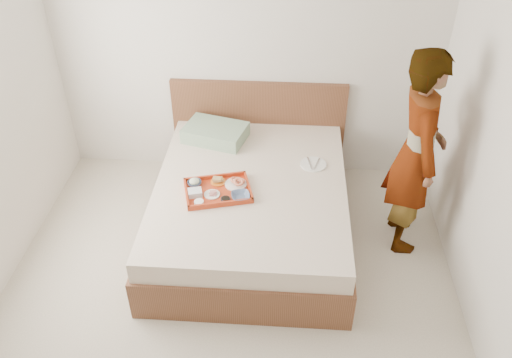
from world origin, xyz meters
The scene contains 16 objects.
ground centered at (0.00, 0.00, 0.00)m, with size 3.50×4.00×0.01m, color beige.
wall_back centered at (0.00, 2.00, 1.30)m, with size 3.50×0.01×2.60m, color silver.
bed centered at (0.12, 1.00, 0.27)m, with size 1.65×2.00×0.53m, color brown.
headboard centered at (0.12, 1.97, 0.47)m, with size 1.65×0.06×0.95m, color brown.
pillow centered at (-0.26, 1.65, 0.59)m, with size 0.54×0.37×0.13m, color gray.
tray centered at (-0.14, 0.86, 0.55)m, with size 0.51×0.37×0.05m, color #B23713.
prawn_plate centered at (0.00, 0.95, 0.55)m, with size 0.18×0.18×0.01m, color white.
navy_bowl_big centered at (0.05, 0.79, 0.56)m, with size 0.15×0.15×0.04m, color navy.
sauce_dish centered at (-0.06, 0.74, 0.56)m, with size 0.07×0.07×0.03m, color black.
meat_plate centered at (-0.18, 0.81, 0.55)m, with size 0.13×0.13×0.01m, color white.
bread_plate centered at (-0.15, 0.98, 0.55)m, with size 0.13×0.13×0.01m, color orange.
salad_bowl centered at (-0.33, 0.93, 0.56)m, with size 0.11×0.11×0.04m, color navy.
plastic_tub centered at (-0.31, 0.80, 0.57)m, with size 0.11×0.09×0.05m, color silver.
cheese_round centered at (-0.26, 0.69, 0.56)m, with size 0.07×0.07×0.03m, color white.
dinner_plate centered at (0.63, 1.29, 0.54)m, with size 0.22×0.22×0.01m, color white.
person centered at (1.40, 1.03, 0.86)m, with size 0.63×0.41×1.72m, color silver.
Camera 1 is at (0.40, -2.41, 3.15)m, focal length 37.14 mm.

